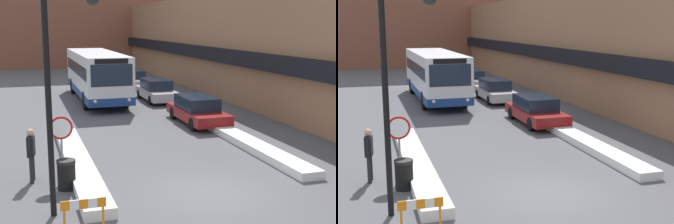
% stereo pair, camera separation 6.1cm
% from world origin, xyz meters
% --- Properties ---
extents(ground_plane, '(160.00, 160.00, 0.00)m').
position_xyz_m(ground_plane, '(0.00, 0.00, 0.00)').
color(ground_plane, '#515156').
extents(building_row_right, '(5.50, 60.00, 7.16)m').
position_xyz_m(building_row_right, '(9.97, 24.00, 3.58)').
color(building_row_right, '#996B4C').
rests_on(building_row_right, ground_plane).
extents(snow_bank_left, '(0.90, 9.97, 0.33)m').
position_xyz_m(snow_bank_left, '(-3.60, 3.93, 0.16)').
color(snow_bank_left, silver).
rests_on(snow_bank_left, ground_plane).
extents(snow_bank_right, '(0.90, 11.46, 0.31)m').
position_xyz_m(snow_bank_right, '(3.60, 5.74, 0.15)').
color(snow_bank_right, silver).
rests_on(snow_bank_right, ground_plane).
extents(city_bus, '(2.72, 11.38, 3.23)m').
position_xyz_m(city_bus, '(-0.58, 18.77, 1.77)').
color(city_bus, silver).
rests_on(city_bus, ground_plane).
extents(parked_car_front, '(1.88, 4.89, 1.42)m').
position_xyz_m(parked_car_front, '(3.20, 9.68, 0.72)').
color(parked_car_front, maroon).
rests_on(parked_car_front, ground_plane).
extents(parked_car_middle, '(1.84, 4.84, 1.45)m').
position_xyz_m(parked_car_middle, '(3.20, 17.31, 0.72)').
color(parked_car_middle, '#B7B7BC').
rests_on(parked_car_middle, ground_plane).
extents(parked_car_back, '(1.82, 4.67, 1.42)m').
position_xyz_m(parked_car_back, '(3.20, 24.22, 0.71)').
color(parked_car_back, '#B7B7BC').
rests_on(parked_car_back, ground_plane).
extents(stop_sign, '(0.76, 0.08, 2.16)m').
position_xyz_m(stop_sign, '(-4.26, 2.60, 1.56)').
color(stop_sign, gray).
rests_on(stop_sign, ground_plane).
extents(street_lamp, '(1.46, 0.36, 6.03)m').
position_xyz_m(street_lamp, '(-4.46, -0.28, 3.76)').
color(street_lamp, black).
rests_on(street_lamp, ground_plane).
extents(pedestrian, '(0.29, 0.57, 1.78)m').
position_xyz_m(pedestrian, '(-5.22, 2.75, 1.07)').
color(pedestrian, '#232328').
rests_on(pedestrian, ground_plane).
extents(trash_bin, '(0.59, 0.59, 0.95)m').
position_xyz_m(trash_bin, '(-4.22, 1.70, 0.48)').
color(trash_bin, black).
rests_on(trash_bin, ground_plane).
extents(construction_barricade, '(1.10, 0.06, 0.94)m').
position_xyz_m(construction_barricade, '(-4.13, -1.76, 0.67)').
color(construction_barricade, orange).
rests_on(construction_barricade, ground_plane).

